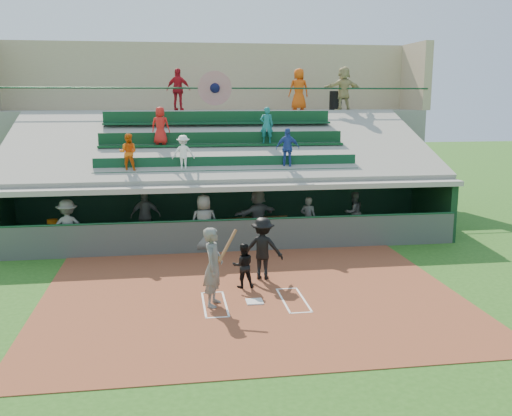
{
  "coord_description": "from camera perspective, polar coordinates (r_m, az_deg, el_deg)",
  "views": [
    {
      "loc": [
        -2.04,
        -13.78,
        5.2
      ],
      "look_at": [
        0.57,
        3.5,
        1.8
      ],
      "focal_mm": 40.0,
      "sensor_mm": 36.0,
      "label": 1
    }
  ],
  "objects": [
    {
      "name": "dugout_player_c",
      "position": [
        19.48,
        -5.21,
        -1.46
      ],
      "size": [
        1.03,
        0.75,
        1.94
      ],
      "primitive_type": "imported",
      "rotation": [
        0.0,
        0.0,
        3.29
      ],
      "color": "#5A5C57",
      "rests_on": "dugout_floor"
    },
    {
      "name": "trash_bin",
      "position": [
        28.1,
        7.96,
        10.6
      ],
      "size": [
        0.6,
        0.6,
        0.9
      ],
      "primitive_type": "cylinder",
      "color": "black",
      "rests_on": "concourse_slab"
    },
    {
      "name": "grandstand",
      "position": [
        24.56,
        -3.78,
        4.12
      ],
      "size": [
        20.4,
        10.4,
        7.8
      ],
      "color": "#4B504B",
      "rests_on": "ground"
    },
    {
      "name": "concourse_slab",
      "position": [
        27.51,
        -4.29,
        4.93
      ],
      "size": [
        20.0,
        3.0,
        4.6
      ],
      "primitive_type": "cube",
      "color": "gray",
      "rests_on": "ground"
    },
    {
      "name": "home_plate",
      "position": [
        14.86,
        -0.15,
        -9.33
      ],
      "size": [
        0.43,
        0.43,
        0.03
      ],
      "primitive_type": "cube",
      "color": "silver",
      "rests_on": "dirt_slab"
    },
    {
      "name": "dugout_player_d",
      "position": [
        20.73,
        0.18,
        -0.69
      ],
      "size": [
        1.83,
        1.32,
        1.91
      ],
      "primitive_type": "imported",
      "rotation": [
        0.0,
        0.0,
        3.62
      ],
      "color": "#595C56",
      "rests_on": "dugout_floor"
    },
    {
      "name": "dugout_player_e",
      "position": [
        20.88,
        5.25,
        -1.06
      ],
      "size": [
        0.71,
        0.64,
        1.62
      ],
      "primitive_type": "imported",
      "rotation": [
        0.0,
        0.0,
        2.58
      ],
      "color": "#52534F",
      "rests_on": "dugout_floor"
    },
    {
      "name": "dirt_slab",
      "position": [
        15.34,
        -0.43,
        -8.78
      ],
      "size": [
        11.0,
        9.0,
        0.02
      ],
      "primitive_type": "cube",
      "color": "brown",
      "rests_on": "ground"
    },
    {
      "name": "concourse_staff_a",
      "position": [
        26.51,
        -7.77,
        11.66
      ],
      "size": [
        1.2,
        0.78,
        1.89
      ],
      "primitive_type": "imported",
      "rotation": [
        0.0,
        0.0,
        2.82
      ],
      "color": "red",
      "rests_on": "concourse_slab"
    },
    {
      "name": "dugout_player_a",
      "position": [
        19.89,
        -18.31,
        -1.84
      ],
      "size": [
        1.31,
        0.91,
        1.86
      ],
      "primitive_type": "imported",
      "rotation": [
        0.0,
        0.0,
        3.33
      ],
      "color": "#595C57",
      "rests_on": "dugout_floor"
    },
    {
      "name": "concourse_staff_b",
      "position": [
        27.44,
        4.3,
        11.75
      ],
      "size": [
        0.97,
        0.65,
        1.94
      ],
      "primitive_type": "imported",
      "rotation": [
        0.0,
        0.0,
        3.18
      ],
      "color": "#ED520D",
      "rests_on": "concourse_slab"
    },
    {
      "name": "dugout_floor",
      "position": [
        21.28,
        -2.82,
        -3.1
      ],
      "size": [
        16.0,
        3.5,
        0.04
      ],
      "primitive_type": "cube",
      "color": "#9A978C",
      "rests_on": "ground"
    },
    {
      "name": "water_cooler",
      "position": [
        20.92,
        -19.68,
        -1.57
      ],
      "size": [
        0.35,
        0.35,
        0.35
      ],
      "primitive_type": "cylinder",
      "color": "#CC630C",
      "rests_on": "white_table"
    },
    {
      "name": "concourse_staff_c",
      "position": [
        27.14,
        8.74,
        11.73
      ],
      "size": [
        1.94,
        1.04,
        2.0
      ],
      "primitive_type": "imported",
      "rotation": [
        0.0,
        0.0,
        3.4
      ],
      "color": "tan",
      "rests_on": "concourse_slab"
    },
    {
      "name": "dugout_player_f",
      "position": [
        22.31,
        9.73,
        -0.43
      ],
      "size": [
        0.9,
        0.78,
        1.6
      ],
      "primitive_type": "imported",
      "rotation": [
        0.0,
        0.0,
        3.4
      ],
      "color": "#5F625D",
      "rests_on": "dugout_floor"
    },
    {
      "name": "batters_box_chalk",
      "position": [
        14.87,
        -0.15,
        -9.38
      ],
      "size": [
        2.65,
        1.85,
        0.01
      ],
      "color": "white",
      "rests_on": "dirt_slab"
    },
    {
      "name": "home_umpire",
      "position": [
        16.48,
        0.68,
        -4.04
      ],
      "size": [
        1.31,
        0.99,
        1.81
      ],
      "primitive_type": "imported",
      "rotation": [
        0.0,
        0.0,
        2.84
      ],
      "color": "black",
      "rests_on": "dirt_slab"
    },
    {
      "name": "batter_at_plate",
      "position": [
        14.39,
        -4.28,
        -5.86
      ],
      "size": [
        0.97,
        0.85,
        2.02
      ],
      "color": "#525550",
      "rests_on": "dirt_slab"
    },
    {
      "name": "ground",
      "position": [
        14.87,
        -0.15,
        -9.46
      ],
      "size": [
        100.0,
        100.0,
        0.0
      ],
      "primitive_type": "plane",
      "color": "#245417",
      "rests_on": "ground"
    },
    {
      "name": "catcher",
      "position": [
        15.8,
        -1.3,
        -5.77
      ],
      "size": [
        0.61,
        0.48,
        1.24
      ],
      "primitive_type": "imported",
      "rotation": [
        0.0,
        0.0,
        3.16
      ],
      "color": "black",
      "rests_on": "dirt_slab"
    },
    {
      "name": "white_table",
      "position": [
        21.06,
        -19.39,
        -2.89
      ],
      "size": [
        0.89,
        0.77,
        0.66
      ],
      "primitive_type": "cube",
      "rotation": [
        0.0,
        0.0,
        -0.31
      ],
      "color": "white",
      "rests_on": "dugout_floor"
    },
    {
      "name": "dugout_player_b",
      "position": [
        21.12,
        -10.98,
        -0.78
      ],
      "size": [
        1.09,
        0.48,
        1.84
      ],
      "primitive_type": "imported",
      "rotation": [
        0.0,
        0.0,
        3.17
      ],
      "color": "#5A5D58",
      "rests_on": "dugout_floor"
    },
    {
      "name": "dugout_bench",
      "position": [
        22.38,
        -2.96,
        -1.72
      ],
      "size": [
        15.06,
        4.41,
        0.46
      ],
      "primitive_type": "cube",
      "rotation": [
        0.0,
        0.0,
        0.26
      ],
      "color": "olive",
      "rests_on": "dugout_floor"
    }
  ]
}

